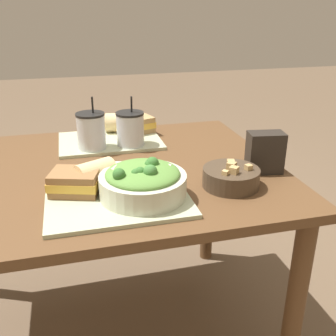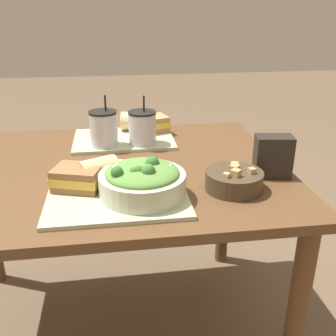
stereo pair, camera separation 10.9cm
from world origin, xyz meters
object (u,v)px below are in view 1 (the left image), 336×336
at_px(soup_bowl, 231,177).
at_px(salad_bowl, 143,181).
at_px(chip_bag, 265,152).
at_px(napkin_folded, 113,167).
at_px(drink_cup_dark, 92,132).
at_px(sandwich_near, 75,182).
at_px(sandwich_far, 135,125).
at_px(drink_cup_red, 130,130).
at_px(baguette_near, 96,174).
at_px(baguette_far, 116,123).

bearing_deg(soup_bowl, salad_bowl, -175.95).
bearing_deg(chip_bag, napkin_folded, 170.28).
distance_m(soup_bowl, drink_cup_dark, 0.56).
relative_size(sandwich_near, sandwich_far, 0.96).
relative_size(drink_cup_dark, drink_cup_red, 1.04).
height_order(sandwich_far, drink_cup_red, drink_cup_red).
xyz_separation_m(salad_bowl, baguette_near, (-0.12, 0.10, -0.01)).
height_order(sandwich_near, sandwich_far, same).
distance_m(soup_bowl, drink_cup_red, 0.47).
height_order(salad_bowl, baguette_near, salad_bowl).
relative_size(sandwich_far, napkin_folded, 1.20).
xyz_separation_m(salad_bowl, drink_cup_dark, (-0.10, 0.43, 0.02)).
bearing_deg(sandwich_far, sandwich_near, -134.96).
relative_size(sandwich_near, baguette_near, 1.22).
height_order(salad_bowl, sandwich_near, salad_bowl).
bearing_deg(sandwich_near, chip_bag, 20.17).
relative_size(sandwich_far, baguette_far, 1.81).
xyz_separation_m(baguette_near, napkin_folded, (0.06, 0.16, -0.05)).
xyz_separation_m(soup_bowl, drink_cup_red, (-0.23, 0.41, 0.04)).
bearing_deg(drink_cup_red, sandwich_near, -120.95).
distance_m(soup_bowl, sandwich_far, 0.59).
xyz_separation_m(sandwich_near, sandwich_far, (0.26, 0.51, -0.00)).
distance_m(sandwich_near, baguette_near, 0.07).
height_order(baguette_near, drink_cup_dark, drink_cup_dark).
height_order(soup_bowl, baguette_near, baguette_near).
bearing_deg(napkin_folded, chip_bag, -18.44).
distance_m(soup_bowl, chip_bag, 0.17).
xyz_separation_m(drink_cup_red, napkin_folded, (-0.09, -0.18, -0.07)).
height_order(baguette_near, chip_bag, chip_bag).
relative_size(sandwich_near, drink_cup_red, 0.88).
xyz_separation_m(soup_bowl, sandwich_far, (-0.19, 0.56, 0.01)).
distance_m(salad_bowl, chip_bag, 0.43).
relative_size(drink_cup_red, napkin_folded, 1.31).
bearing_deg(sandwich_near, baguette_far, 88.57).
xyz_separation_m(soup_bowl, baguette_far, (-0.27, 0.59, 0.02)).
relative_size(soup_bowl, sandwich_near, 1.04).
xyz_separation_m(drink_cup_dark, napkin_folded, (0.05, -0.18, -0.07)).
bearing_deg(baguette_far, soup_bowl, -144.28).
bearing_deg(sandwich_near, soup_bowl, 11.28).
distance_m(soup_bowl, baguette_near, 0.40).
xyz_separation_m(sandwich_near, baguette_near, (0.06, 0.03, 0.01)).
height_order(soup_bowl, drink_cup_red, drink_cup_red).
xyz_separation_m(sandwich_near, drink_cup_dark, (0.08, 0.36, 0.03)).
bearing_deg(sandwich_far, salad_bowl, -115.71).
xyz_separation_m(salad_bowl, napkin_folded, (-0.05, 0.25, -0.06)).
bearing_deg(baguette_near, soup_bowl, -127.52).
distance_m(sandwich_far, chip_bag, 0.59).
bearing_deg(drink_cup_red, soup_bowl, -60.33).
relative_size(baguette_far, napkin_folded, 0.66).
relative_size(drink_cup_red, chip_bag, 1.40).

